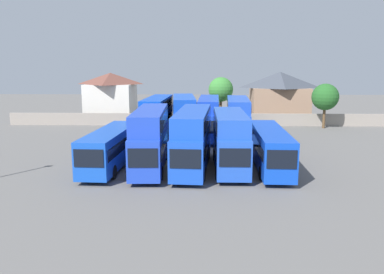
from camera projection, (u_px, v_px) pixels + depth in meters
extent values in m
plane|color=#605E5B|center=(195.00, 133.00, 51.40)|extent=(140.00, 140.00, 0.00)
cube|color=gray|center=(196.00, 119.00, 57.79)|extent=(56.00, 0.50, 1.80)
cube|color=blue|center=(111.00, 147.00, 33.82)|extent=(3.07, 11.61, 2.95)
cube|color=black|center=(89.00, 158.00, 28.10)|extent=(2.21, 0.19, 1.33)
cube|color=black|center=(111.00, 143.00, 33.76)|extent=(3.06, 10.69, 0.93)
cylinder|color=black|center=(113.00, 172.00, 30.47)|extent=(0.35, 1.11, 1.10)
cylinder|color=black|center=(85.00, 172.00, 30.65)|extent=(0.35, 1.11, 1.10)
cylinder|color=black|center=(134.00, 152.00, 37.47)|extent=(0.35, 1.11, 1.10)
cylinder|color=black|center=(110.00, 152.00, 37.64)|extent=(0.35, 1.11, 1.10)
cube|color=blue|center=(150.00, 147.00, 33.35)|extent=(2.85, 11.30, 3.12)
cube|color=black|center=(143.00, 158.00, 27.75)|extent=(2.15, 0.16, 1.40)
cube|color=black|center=(150.00, 143.00, 33.29)|extent=(2.86, 10.41, 0.98)
cube|color=blue|center=(150.00, 119.00, 33.20)|extent=(2.78, 10.74, 1.65)
cube|color=black|center=(150.00, 119.00, 33.20)|extent=(2.85, 10.18, 1.16)
cylinder|color=black|center=(161.00, 173.00, 30.19)|extent=(0.34, 1.11, 1.10)
cylinder|color=black|center=(132.00, 173.00, 30.17)|extent=(0.34, 1.11, 1.10)
cylinder|color=black|center=(166.00, 153.00, 37.03)|extent=(0.34, 1.11, 1.10)
cylinder|color=black|center=(142.00, 153.00, 37.01)|extent=(0.34, 1.11, 1.10)
cube|color=blue|center=(193.00, 147.00, 33.44)|extent=(3.30, 12.04, 3.10)
cube|color=black|center=(185.00, 159.00, 27.52)|extent=(2.24, 0.22, 1.40)
cube|color=black|center=(193.00, 143.00, 33.37)|extent=(3.28, 11.09, 0.98)
cube|color=blue|center=(193.00, 119.00, 33.30)|extent=(3.21, 11.44, 1.58)
cube|color=black|center=(193.00, 119.00, 33.30)|extent=(3.26, 10.86, 1.10)
cylinder|color=black|center=(204.00, 174.00, 29.96)|extent=(0.37, 1.12, 1.10)
cylinder|color=black|center=(173.00, 173.00, 30.17)|extent=(0.37, 1.12, 1.10)
cylinder|color=black|center=(208.00, 153.00, 37.19)|extent=(0.37, 1.12, 1.10)
cylinder|color=black|center=(184.00, 152.00, 37.40)|extent=(0.37, 1.12, 1.10)
cube|color=blue|center=(230.00, 148.00, 33.11)|extent=(2.58, 10.11, 3.04)
cube|color=black|center=(235.00, 158.00, 28.05)|extent=(2.26, 0.08, 1.37)
cube|color=black|center=(230.00, 144.00, 33.04)|extent=(2.62, 9.30, 0.96)
cube|color=blue|center=(230.00, 121.00, 32.95)|extent=(2.53, 9.61, 1.47)
cube|color=black|center=(230.00, 121.00, 32.95)|extent=(2.62, 9.10, 1.03)
cylinder|color=black|center=(248.00, 173.00, 30.23)|extent=(0.30, 1.10, 1.10)
cylinder|color=black|center=(217.00, 173.00, 30.30)|extent=(0.30, 1.10, 1.10)
cylinder|color=black|center=(240.00, 155.00, 36.40)|extent=(0.30, 1.10, 1.10)
cylinder|color=black|center=(215.00, 155.00, 36.46)|extent=(0.30, 1.10, 1.10)
cube|color=blue|center=(270.00, 147.00, 33.48)|extent=(2.79, 12.05, 3.04)
cube|color=black|center=(282.00, 159.00, 27.51)|extent=(2.14, 0.14, 1.37)
cube|color=black|center=(270.00, 143.00, 33.41)|extent=(2.80, 11.10, 0.96)
cylinder|color=black|center=(291.00, 174.00, 30.01)|extent=(0.33, 1.11, 1.10)
cylinder|color=black|center=(261.00, 173.00, 30.14)|extent=(0.33, 1.11, 1.10)
cylinder|color=black|center=(276.00, 153.00, 37.31)|extent=(0.33, 1.11, 1.10)
cylinder|color=black|center=(252.00, 152.00, 37.43)|extent=(0.33, 1.11, 1.10)
cube|color=blue|center=(157.00, 122.00, 47.87)|extent=(3.05, 11.76, 3.09)
cube|color=black|center=(149.00, 127.00, 42.06)|extent=(2.24, 0.18, 1.39)
cube|color=black|center=(157.00, 119.00, 47.80)|extent=(3.05, 10.83, 0.97)
cube|color=blue|center=(157.00, 104.00, 47.74)|extent=(2.98, 11.18, 1.49)
cube|color=black|center=(157.00, 104.00, 47.74)|extent=(3.04, 10.60, 1.04)
cylinder|color=black|center=(163.00, 139.00, 44.48)|extent=(0.35, 1.11, 1.10)
cylinder|color=black|center=(142.00, 138.00, 44.65)|extent=(0.35, 1.11, 1.10)
cylinder|color=black|center=(171.00, 129.00, 51.58)|extent=(0.35, 1.11, 1.10)
cylinder|color=black|center=(153.00, 128.00, 51.74)|extent=(0.35, 1.11, 1.10)
cube|color=blue|center=(184.00, 123.00, 47.69)|extent=(3.35, 10.90, 3.10)
cube|color=black|center=(185.00, 126.00, 42.33)|extent=(2.28, 0.24, 1.39)
cube|color=black|center=(184.00, 120.00, 47.63)|extent=(3.33, 10.04, 0.98)
cube|color=blue|center=(184.00, 103.00, 47.53)|extent=(3.26, 10.36, 1.63)
cube|color=black|center=(184.00, 103.00, 47.53)|extent=(3.32, 9.83, 1.14)
cylinder|color=black|center=(195.00, 138.00, 44.72)|extent=(0.38, 1.12, 1.10)
cylinder|color=black|center=(174.00, 138.00, 44.62)|extent=(0.38, 1.12, 1.10)
cylinder|color=black|center=(192.00, 129.00, 51.26)|extent=(0.38, 1.12, 1.10)
cylinder|color=black|center=(174.00, 129.00, 51.16)|extent=(0.38, 1.12, 1.10)
cube|color=blue|center=(209.00, 123.00, 47.63)|extent=(2.83, 11.68, 3.08)
cube|color=black|center=(208.00, 127.00, 41.84)|extent=(2.12, 0.16, 1.39)
cube|color=black|center=(209.00, 120.00, 47.56)|extent=(2.84, 10.76, 0.97)
cube|color=blue|center=(209.00, 104.00, 47.50)|extent=(2.76, 11.10, 1.48)
cube|color=black|center=(209.00, 104.00, 47.50)|extent=(2.83, 10.53, 1.04)
cylinder|color=black|center=(218.00, 139.00, 44.27)|extent=(0.34, 1.11, 1.10)
cylinder|color=black|center=(198.00, 139.00, 44.41)|extent=(0.34, 1.11, 1.10)
cylinder|color=black|center=(218.00, 129.00, 51.33)|extent=(0.34, 1.11, 1.10)
cylinder|color=black|center=(201.00, 129.00, 51.47)|extent=(0.34, 1.11, 1.10)
cube|color=blue|center=(238.00, 123.00, 47.44)|extent=(3.16, 11.23, 3.00)
cube|color=black|center=(239.00, 127.00, 41.91)|extent=(2.25, 0.20, 1.35)
cube|color=black|center=(238.00, 120.00, 47.38)|extent=(3.15, 10.35, 0.95)
cube|color=blue|center=(238.00, 105.00, 47.31)|extent=(3.08, 10.68, 1.51)
cube|color=black|center=(238.00, 105.00, 47.31)|extent=(3.14, 10.13, 1.06)
cylinder|color=black|center=(249.00, 139.00, 44.21)|extent=(0.36, 1.11, 1.10)
cylinder|color=black|center=(228.00, 139.00, 44.40)|extent=(0.36, 1.11, 1.10)
cylinder|color=black|center=(246.00, 129.00, 50.96)|extent=(0.36, 1.11, 1.10)
cylinder|color=black|center=(228.00, 129.00, 51.15)|extent=(0.36, 1.11, 1.10)
cube|color=silver|center=(111.00, 102.00, 64.46)|extent=(7.43, 7.77, 5.82)
pyramid|color=brown|center=(110.00, 78.00, 63.76)|extent=(7.80, 8.16, 1.83)
cube|color=#9E7A60|center=(279.00, 104.00, 64.40)|extent=(9.19, 6.31, 5.20)
pyramid|color=#3D424C|center=(280.00, 80.00, 63.69)|extent=(9.65, 6.63, 2.61)
cylinder|color=brown|center=(221.00, 111.00, 59.96)|extent=(0.42, 0.42, 3.89)
sphere|color=#387F33|center=(221.00, 89.00, 59.37)|extent=(3.76, 3.76, 3.76)
cylinder|color=brown|center=(324.00, 117.00, 55.21)|extent=(0.38, 0.38, 3.14)
sphere|color=#235B23|center=(325.00, 97.00, 54.69)|extent=(3.76, 3.76, 3.76)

